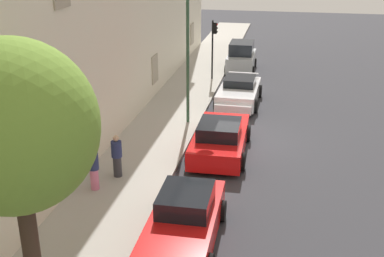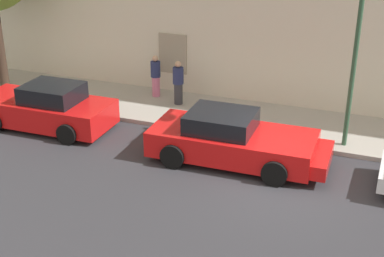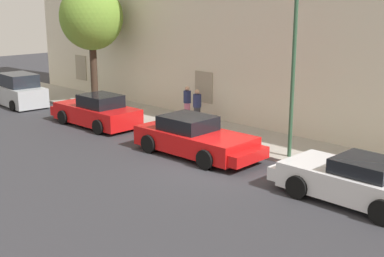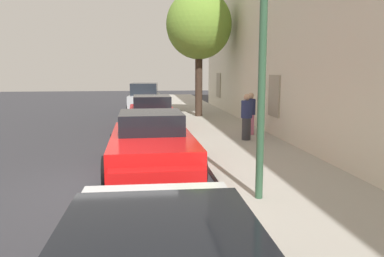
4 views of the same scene
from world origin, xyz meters
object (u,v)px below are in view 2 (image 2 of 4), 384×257
Objects in this scene: street_lamp at (360,10)px; pedestrian_admiring at (156,76)px; sportscar_yellow_flank at (238,141)px; pedestrian_strolling at (178,83)px; sportscar_red_lead at (41,108)px.

pedestrian_admiring is at bearing 162.45° from street_lamp.
street_lamp is (2.76, 1.51, 3.63)m from sportscar_yellow_flank.
pedestrian_strolling reaches higher than pedestrian_admiring.
sportscar_yellow_flank is 3.23× the size of pedestrian_strolling.
sportscar_red_lead is 0.81× the size of street_lamp.
pedestrian_strolling is at bearing 41.69° from sportscar_red_lead.
street_lamp is at bearing -17.55° from pedestrian_admiring.
sportscar_yellow_flank is 0.85× the size of street_lamp.
pedestrian_strolling is (-3.20, 3.30, 0.31)m from sportscar_yellow_flank.
sportscar_red_lead reaches higher than sportscar_yellow_flank.
sportscar_yellow_flank is at bearing -45.88° from pedestrian_strolling.
street_lamp reaches higher than sportscar_yellow_flank.
street_lamp is 3.86× the size of pedestrian_admiring.
pedestrian_strolling is at bearing 163.36° from street_lamp.
pedestrian_admiring is 1.17m from pedestrian_strolling.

